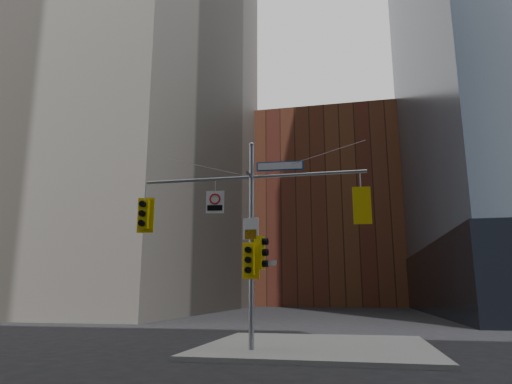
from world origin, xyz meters
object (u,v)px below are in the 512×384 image
at_px(traffic_light_east_arm, 362,206).
at_px(regulatory_sign_arm, 215,201).
at_px(traffic_light_west_arm, 144,214).
at_px(traffic_light_pole_front, 250,260).
at_px(signal_assembly, 251,221).
at_px(traffic_light_pole_side, 261,253).
at_px(street_sign_blade, 280,166).

height_order(traffic_light_east_arm, regulatory_sign_arm, regulatory_sign_arm).
xyz_separation_m(traffic_light_east_arm, regulatory_sign_arm, (-5.10, -0.02, 0.38)).
xyz_separation_m(traffic_light_west_arm, traffic_light_east_arm, (7.84, -0.01, 0.00)).
distance_m(traffic_light_west_arm, regulatory_sign_arm, 2.76).
bearing_deg(traffic_light_pole_front, signal_assembly, 92.69).
relative_size(traffic_light_west_arm, traffic_light_pole_side, 1.17).
xyz_separation_m(signal_assembly, traffic_light_pole_front, (0.00, -0.27, -1.37)).
distance_m(traffic_light_west_arm, traffic_light_pole_side, 4.64).
xyz_separation_m(traffic_light_east_arm, traffic_light_pole_side, (-3.44, -0.00, -1.48)).
bearing_deg(signal_assembly, traffic_light_pole_front, -89.94).
distance_m(signal_assembly, traffic_light_pole_front, 1.39).
bearing_deg(signal_assembly, regulatory_sign_arm, -179.13).
height_order(signal_assembly, regulatory_sign_arm, signal_assembly).
distance_m(traffic_light_pole_side, regulatory_sign_arm, 2.49).
relative_size(traffic_light_west_arm, street_sign_blade, 0.79).
bearing_deg(traffic_light_east_arm, street_sign_blade, -4.42).
relative_size(traffic_light_east_arm, street_sign_blade, 0.75).
bearing_deg(street_sign_blade, traffic_light_pole_front, -168.67).
xyz_separation_m(traffic_light_pole_front, regulatory_sign_arm, (-1.34, 0.25, 2.13)).
relative_size(traffic_light_east_arm, regulatory_sign_arm, 1.54).
relative_size(traffic_light_west_arm, traffic_light_east_arm, 1.05).
height_order(traffic_light_east_arm, traffic_light_pole_front, traffic_light_east_arm).
bearing_deg(traffic_light_pole_side, traffic_light_west_arm, 99.40).
height_order(traffic_light_west_arm, traffic_light_pole_side, traffic_light_west_arm).
height_order(traffic_light_pole_side, street_sign_blade, street_sign_blade).
bearing_deg(traffic_light_east_arm, regulatory_sign_arm, -4.14).
xyz_separation_m(signal_assembly, traffic_light_west_arm, (-4.07, 0.01, 0.38)).
distance_m(traffic_light_east_arm, traffic_light_pole_front, 4.16).
bearing_deg(signal_assembly, traffic_light_east_arm, 0.02).
bearing_deg(street_sign_blade, traffic_light_east_arm, -3.44).
height_order(signal_assembly, street_sign_blade, signal_assembly).
relative_size(traffic_light_west_arm, regulatory_sign_arm, 1.62).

